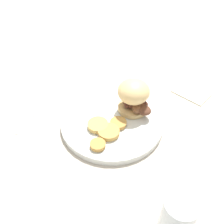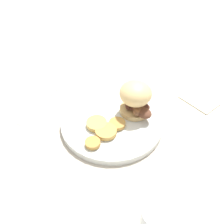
{
  "view_description": "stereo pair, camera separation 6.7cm",
  "coord_description": "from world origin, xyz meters",
  "px_view_note": "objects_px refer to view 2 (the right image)",
  "views": [
    {
      "loc": [
        0.3,
        0.38,
        0.5
      ],
      "look_at": [
        0.0,
        0.0,
        0.04
      ],
      "focal_mm": 42.0,
      "sensor_mm": 36.0,
      "label": 1
    },
    {
      "loc": [
        0.24,
        0.42,
        0.5
      ],
      "look_at": [
        0.0,
        0.0,
        0.04
      ],
      "focal_mm": 42.0,
      "sensor_mm": 36.0,
      "label": 2
    }
  ],
  "objects_px": {
    "dinner_plate": "(112,121)",
    "fork": "(38,105)",
    "drinking_glass": "(157,223)",
    "sandwich": "(136,99)"
  },
  "relations": [
    {
      "from": "fork",
      "to": "dinner_plate",
      "type": "bearing_deg",
      "value": 130.78
    },
    {
      "from": "dinner_plate",
      "to": "fork",
      "type": "bearing_deg",
      "value": -49.22
    },
    {
      "from": "sandwich",
      "to": "fork",
      "type": "bearing_deg",
      "value": -39.8
    },
    {
      "from": "sandwich",
      "to": "fork",
      "type": "xyz_separation_m",
      "value": [
        0.21,
        -0.18,
        -0.06
      ]
    },
    {
      "from": "drinking_glass",
      "to": "fork",
      "type": "bearing_deg",
      "value": -81.29
    },
    {
      "from": "sandwich",
      "to": "drinking_glass",
      "type": "height_order",
      "value": "sandwich"
    },
    {
      "from": "drinking_glass",
      "to": "dinner_plate",
      "type": "bearing_deg",
      "value": -104.8
    },
    {
      "from": "fork",
      "to": "drinking_glass",
      "type": "xyz_separation_m",
      "value": [
        -0.07,
        0.46,
        0.04
      ]
    },
    {
      "from": "drinking_glass",
      "to": "sandwich",
      "type": "bearing_deg",
      "value": -117.05
    },
    {
      "from": "fork",
      "to": "sandwich",
      "type": "bearing_deg",
      "value": 140.2
    }
  ]
}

